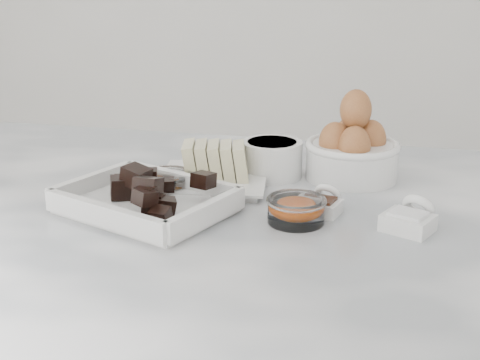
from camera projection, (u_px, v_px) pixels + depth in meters
name	position (u px, v px, depth m)	size (l,w,h in m)	color
marble_slab	(220.00, 228.00, 0.89)	(1.20, 0.80, 0.04)	silver
chocolate_dish	(146.00, 195.00, 0.89)	(0.26, 0.23, 0.06)	white
butter_plate	(211.00, 170.00, 0.99)	(0.18, 0.18, 0.06)	white
sugar_ramekin	(272.00, 158.00, 1.03)	(0.09, 0.09, 0.06)	white
egg_bowl	(352.00, 150.00, 1.02)	(0.15, 0.15, 0.14)	white
honey_bowl	(167.00, 182.00, 0.96)	(0.07, 0.07, 0.03)	white
zest_bowl	(296.00, 209.00, 0.86)	(0.08, 0.08, 0.03)	white
vanilla_spoon	(322.00, 203.00, 0.89)	(0.06, 0.07, 0.04)	white
salt_spoon	(411.00, 218.00, 0.84)	(0.08, 0.09, 0.04)	white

